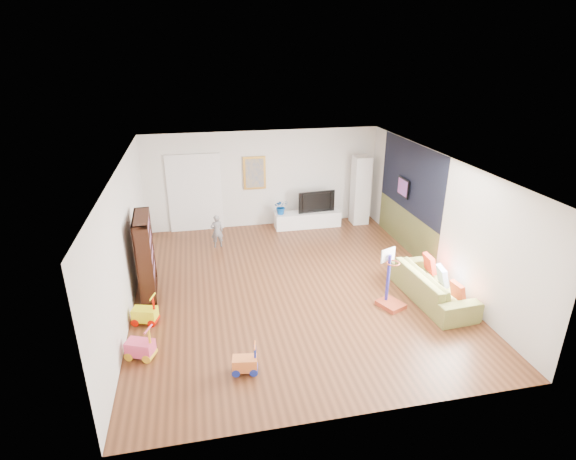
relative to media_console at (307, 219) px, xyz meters
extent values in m
cube|color=brown|center=(-1.18, -3.32, -0.22)|extent=(6.50, 7.50, 0.00)
cube|color=white|center=(-1.18, -3.32, 2.48)|extent=(6.50, 7.50, 0.00)
cube|color=silver|center=(-1.18, 0.43, 1.13)|extent=(6.50, 0.00, 2.70)
cube|color=silver|center=(-1.18, -7.07, 1.13)|extent=(6.50, 0.00, 2.70)
cube|color=silver|center=(-4.43, -3.32, 1.13)|extent=(0.00, 7.50, 2.70)
cube|color=beige|center=(2.07, -3.32, 1.13)|extent=(0.00, 7.50, 2.70)
cube|color=black|center=(2.06, -1.92, 1.63)|extent=(0.01, 3.20, 1.70)
cube|color=brown|center=(2.06, -1.92, 0.28)|extent=(0.01, 3.20, 1.00)
cube|color=white|center=(-3.08, 0.39, 0.83)|extent=(1.45, 0.06, 2.10)
cube|color=gold|center=(-1.43, 0.39, 1.33)|extent=(0.62, 0.06, 0.92)
cube|color=#7F3F8C|center=(1.99, -1.72, 1.33)|extent=(0.04, 0.56, 0.46)
cube|color=white|center=(0.00, 0.00, 0.00)|extent=(1.87, 0.47, 0.44)
cube|color=silver|center=(1.55, 0.01, 0.76)|extent=(0.46, 0.46, 1.96)
cube|color=black|center=(-4.14, -2.93, 0.63)|extent=(0.36, 1.17, 1.69)
imported|color=olive|center=(1.48, -4.40, 0.09)|extent=(0.97, 2.18, 0.62)
cube|color=#AD4127|center=(0.57, -4.51, 0.38)|extent=(0.58, 0.62, 1.20)
cube|color=#F6F515|center=(-4.13, -4.11, 0.07)|extent=(0.50, 0.38, 0.58)
cube|color=orange|center=(-2.48, -5.85, 0.04)|extent=(0.42, 0.30, 0.51)
cube|color=#F14571|center=(-4.12, -5.14, 0.08)|extent=(0.51, 0.42, 0.59)
imported|color=slate|center=(-2.60, -0.90, 0.22)|extent=(0.34, 0.25, 0.87)
imported|color=black|center=(0.24, 0.06, 0.52)|extent=(1.07, 0.23, 0.61)
imported|color=#074597|center=(-0.76, 0.01, 0.43)|extent=(0.39, 0.34, 0.43)
cube|color=#CA4625|center=(1.67, -4.99, 0.27)|extent=(0.13, 0.35, 0.34)
cube|color=white|center=(1.70, -4.38, 0.27)|extent=(0.16, 0.39, 0.38)
cube|color=red|center=(1.72, -3.81, 0.27)|extent=(0.12, 0.39, 0.39)
camera|label=1|loc=(-2.99, -11.59, 4.54)|focal=28.00mm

